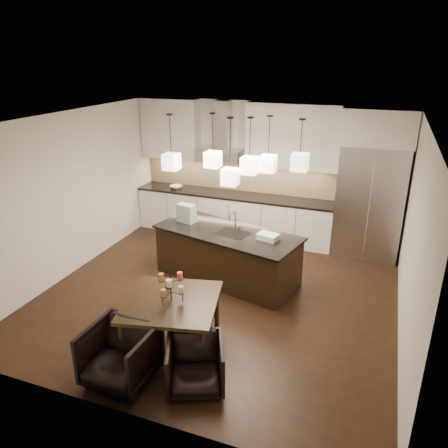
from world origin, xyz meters
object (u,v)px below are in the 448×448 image
at_px(dining_table, 173,323).
at_px(island_body, 227,256).
at_px(refrigerator, 370,202).
at_px(armchair_left, 120,354).
at_px(armchair_right, 195,365).

bearing_deg(dining_table, island_body, 76.58).
distance_m(refrigerator, dining_table, 4.52).
height_order(armchair_left, armchair_right, armchair_left).
distance_m(dining_table, armchair_left, 0.84).
xyz_separation_m(refrigerator, armchair_left, (-2.48, -4.68, -0.72)).
xyz_separation_m(refrigerator, island_body, (-2.17, -1.84, -0.65)).
relative_size(refrigerator, armchair_left, 2.73).
bearing_deg(armchair_left, refrigerator, 63.56).
bearing_deg(armchair_right, armchair_left, 169.10).
relative_size(armchair_left, armchair_right, 1.17).
bearing_deg(armchair_right, island_body, 78.51).
distance_m(refrigerator, armchair_right, 4.82).
relative_size(island_body, armchair_right, 3.55).
xyz_separation_m(refrigerator, armchair_right, (-1.60, -4.48, -0.77)).
relative_size(refrigerator, island_body, 0.90).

